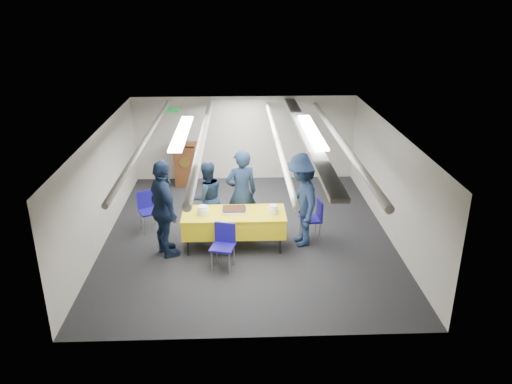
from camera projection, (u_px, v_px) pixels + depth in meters
ground at (248, 234)px, 10.80m from camera, size 7.00×7.00×0.00m
room_shell at (251, 148)px, 10.51m from camera, size 6.00×7.00×2.30m
serving_table at (234, 222)px, 10.03m from camera, size 2.06×0.87×0.77m
sheet_cake at (234, 210)px, 9.97m from camera, size 0.48×0.37×0.09m
plate_stack_left at (203, 211)px, 9.85m from camera, size 0.24×0.24×0.18m
plate_stack_right at (273, 209)px, 9.90m from camera, size 0.20×0.20×0.17m
podium at (185, 163)px, 13.34m from camera, size 0.62×0.53×1.25m
chair_near at (224, 241)px, 9.33m from camera, size 0.51×0.51×0.87m
chair_right at (314, 215)px, 10.41m from camera, size 0.46×0.46×0.87m
chair_left at (148, 207)px, 10.83m from camera, size 0.56×0.56×0.87m
sailor_a at (241, 193)px, 10.47m from camera, size 0.78×0.62×1.89m
sailor_b at (207, 198)px, 10.62m from camera, size 0.94×0.85×1.58m
sailor_c at (164, 209)px, 9.59m from camera, size 0.96×1.24×1.96m
sailor_d at (302, 200)px, 10.03m from camera, size 0.86×1.33×1.94m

